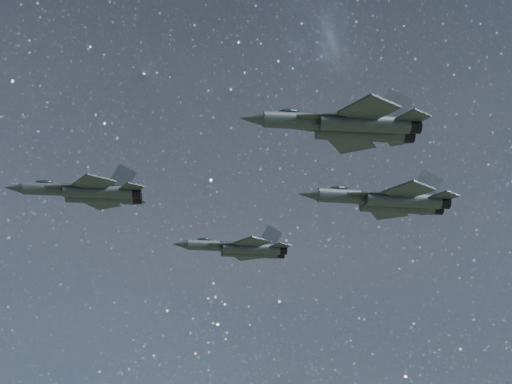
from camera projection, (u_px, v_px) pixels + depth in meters
name	position (u px, v px, depth m)	size (l,w,h in m)	color
jet_lead	(88.00, 192.00, 80.39)	(16.03, 10.78, 4.05)	#2D3439
jet_left	(241.00, 248.00, 95.64)	(16.15, 10.98, 4.06)	#2D3439
jet_right	(347.00, 125.00, 68.32)	(18.11, 12.18, 4.57)	#2D3439
jet_slot	(388.00, 200.00, 87.38)	(19.68, 13.36, 4.95)	#2D3439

